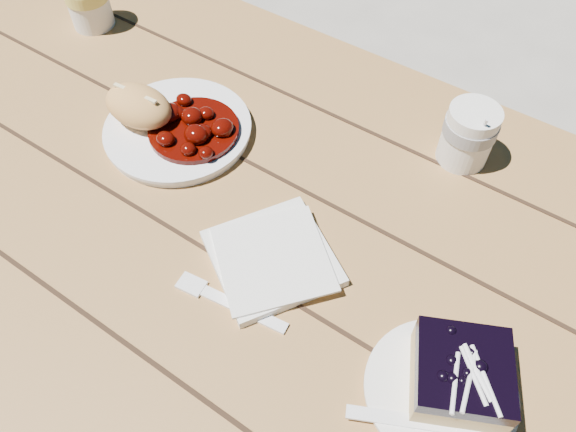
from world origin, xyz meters
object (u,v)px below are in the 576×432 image
Objects in this scene: coffee_cup at (468,135)px; main_plate at (178,130)px; blueberry_cake at (461,374)px; second_cup at (88,2)px; picnic_table at (353,333)px; dessert_plate at (440,391)px; bread_roll at (139,106)px.

main_plate is at bearing -152.33° from coffee_cup.
coffee_cup reaches higher than blueberry_cake.
picnic_table is at bearing -15.90° from second_cup.
second_cup is (-0.85, 0.27, 0.01)m from blueberry_cake.
dessert_plate is at bearing -29.45° from picnic_table.
blueberry_cake is at bearing -14.13° from main_plate.
main_plate is at bearing 19.98° from bread_roll.
blueberry_cake is 0.89m from second_cup.
blueberry_cake is (0.58, -0.11, -0.01)m from bread_roll.
second_cup is at bearing 164.10° from picnic_table.
coffee_cup is (-0.13, 0.35, 0.04)m from dessert_plate.
picnic_table is 0.75m from second_cup.
picnic_table is 0.48m from bread_roll.
blueberry_cake is at bearing -10.97° from bread_roll.
dessert_plate is (0.57, -0.13, -0.04)m from bread_roll.
coffee_cup is (0.39, 0.20, 0.04)m from main_plate.
bread_roll is at bearing 173.83° from picnic_table.
main_plate is 0.07m from bread_roll.
coffee_cup is at bearing 87.05° from blueberry_cake.
coffee_cup is (0.02, 0.27, 0.21)m from picnic_table.
main_plate is 2.38× the size of second_cup.
coffee_cup reaches higher than dessert_plate.
coffee_cup is at bearing 26.77° from bread_roll.
picnic_table is at bearing 150.55° from dessert_plate.
dessert_plate is 1.78× the size of coffee_cup.
picnic_table is 0.42m from main_plate.
blueberry_cake reaches higher than main_plate.
blueberry_cake is at bearing 56.31° from dessert_plate.
bread_roll is 0.83× the size of blueberry_cake.
bread_roll reaches higher than main_plate.
second_cup is (-0.84, 0.28, 0.04)m from dessert_plate.
second_cup is at bearing -174.24° from coffee_cup.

